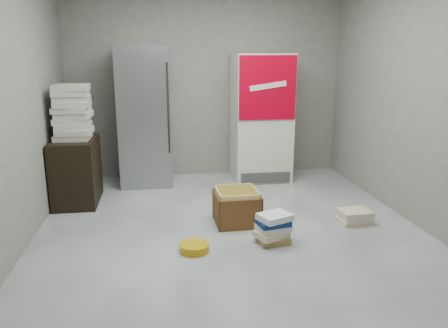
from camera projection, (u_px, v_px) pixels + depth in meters
ground at (235, 239)px, 4.36m from camera, size 5.00×5.00×0.00m
room_shell at (236, 54)px, 3.91m from camera, size 4.04×5.04×2.82m
steel_fridge at (145, 117)px, 6.03m from camera, size 0.70×0.72×1.90m
coke_cooler at (261, 117)px, 6.28m from camera, size 0.80×0.73×1.80m
wood_shelf at (77, 171)px, 5.35m from camera, size 0.50×0.80×0.80m
supply_box_stack at (72, 112)px, 5.17m from camera, size 0.44×0.44×0.65m
phonebook_stack_main at (273, 228)px, 4.25m from camera, size 0.39×0.34×0.30m
phonebook_stack_side at (354, 216)px, 4.77m from camera, size 0.36×0.30×0.15m
cardboard_box at (237, 209)px, 4.75m from camera, size 0.48×0.48×0.38m
bucket_lid at (194, 247)px, 4.09m from camera, size 0.36×0.36×0.07m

